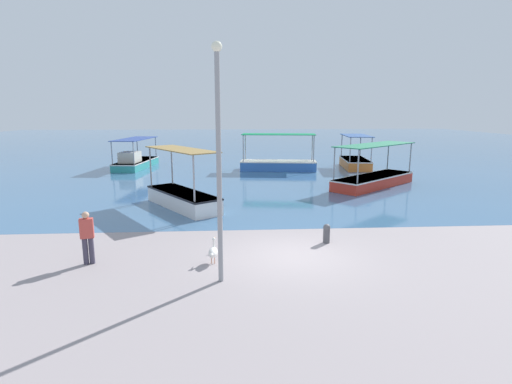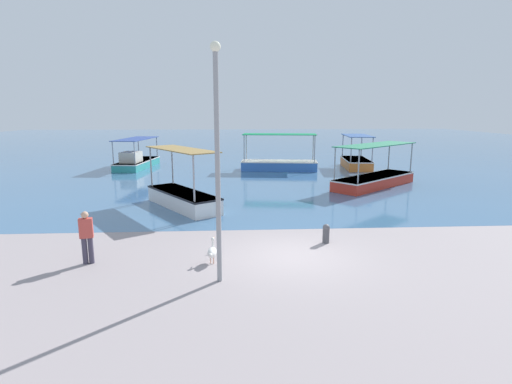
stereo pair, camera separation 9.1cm
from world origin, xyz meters
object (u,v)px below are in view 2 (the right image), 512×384
object	(u,v)px
fishing_boat_far_left	(374,178)
glass_bottle	(213,250)
fishing_boat_near_right	(279,163)
mooring_bollard	(326,233)
fishing_boat_far_right	(136,161)
pelican	(212,252)
lamp_post	(217,154)
fishing_boat_outer	(356,161)
fisherman_standing	(87,236)
fishing_boat_center	(183,196)

from	to	relation	value
fishing_boat_far_left	glass_bottle	xyz separation A→B (m)	(-9.67, -11.60, -0.42)
fishing_boat_near_right	mooring_bollard	size ratio (longest dim) A/B	8.90
fishing_boat_far_left	fishing_boat_far_right	world-z (taller)	fishing_boat_far_left
mooring_bollard	fishing_boat_near_right	bearing A→B (deg)	88.76
pelican	lamp_post	xyz separation A→B (m)	(0.28, -1.35, 3.22)
fishing_boat_far_right	pelican	xyz separation A→B (m)	(7.44, -21.95, -0.22)
pelican	fishing_boat_far_right	bearing A→B (deg)	108.71
fishing_boat_far_left	glass_bottle	world-z (taller)	fishing_boat_far_left
fishing_boat_outer	fisherman_standing	distance (m)	25.46
fishing_boat_near_right	fishing_boat_center	size ratio (longest dim) A/B	1.21
fishing_boat_near_right	fishing_boat_far_right	distance (m)	12.03
fishing_boat_far_left	pelican	size ratio (longest dim) A/B	8.08
fishing_boat_outer	fishing_boat_center	size ratio (longest dim) A/B	0.99
fishing_boat_far_right	pelican	distance (m)	23.18
fishing_boat_far_right	fisherman_standing	size ratio (longest dim) A/B	3.78
fishing_boat_outer	mooring_bollard	bearing A→B (deg)	-110.13
fishing_boat_outer	fisherman_standing	world-z (taller)	fishing_boat_outer
fishing_boat_outer	lamp_post	bearing A→B (deg)	-115.88
fishing_boat_outer	glass_bottle	bearing A→B (deg)	-119.04
fishing_boat_far_left	lamp_post	world-z (taller)	lamp_post
lamp_post	glass_bottle	distance (m)	4.16
pelican	fishing_boat_center	bearing A→B (deg)	103.52
fishing_boat_center	pelican	distance (m)	7.79
lamp_post	mooring_bollard	world-z (taller)	lamp_post
fishing_boat_center	pelican	world-z (taller)	fishing_boat_center
fishing_boat_far_right	glass_bottle	world-z (taller)	fishing_boat_far_right
pelican	fisherman_standing	size ratio (longest dim) A/B	0.48
fishing_boat_far_left	fishing_boat_far_right	xyz separation A→B (m)	(-17.08, 9.46, 0.06)
fishing_boat_far_right	glass_bottle	distance (m)	22.33
fishing_boat_center	fisherman_standing	size ratio (longest dim) A/B	3.06
fisherman_standing	glass_bottle	bearing A→B (deg)	10.04
fishing_boat_near_right	fishing_boat_center	distance (m)	13.91
fishing_boat_outer	fishing_boat_far_right	world-z (taller)	fishing_boat_outer
fishing_boat_far_left	lamp_post	distance (m)	16.99
fishing_boat_outer	fishing_boat_far_right	size ratio (longest dim) A/B	0.80
fishing_boat_near_right	pelican	distance (m)	20.48
fishing_boat_near_right	glass_bottle	world-z (taller)	fishing_boat_near_right
fishing_boat_outer	fishing_boat_near_right	distance (m)	6.65
fishing_boat_far_left	pelican	distance (m)	15.78
lamp_post	glass_bottle	world-z (taller)	lamp_post
fishing_boat_far_left	lamp_post	xyz separation A→B (m)	(-9.37, -13.84, 3.07)
lamp_post	fishing_boat_far_right	bearing A→B (deg)	108.31
lamp_post	glass_bottle	xyz separation A→B (m)	(-0.31, 2.24, -3.49)
fishing_boat_outer	fishing_boat_far_right	xyz separation A→B (m)	(-18.47, 1.13, 0.03)
fishing_boat_outer	pelican	world-z (taller)	fishing_boat_outer
fishing_boat_far_right	fishing_boat_near_right	bearing A→B (deg)	-9.37
lamp_post	fisherman_standing	distance (m)	5.20
glass_bottle	mooring_bollard	bearing A→B (deg)	11.86
pelican	fisherman_standing	distance (m)	3.94
fishing_boat_far_right	fishing_boat_outer	bearing A→B (deg)	-3.49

